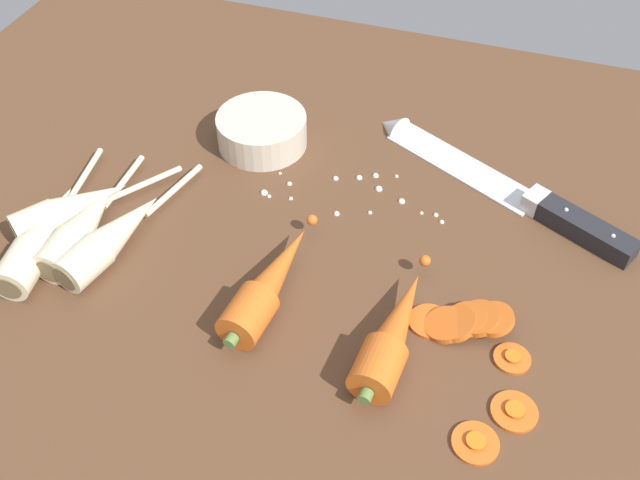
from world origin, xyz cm
name	(u,v)px	position (x,y,z in cm)	size (l,w,h in cm)	color
ground_plane	(326,250)	(0.00, 0.00, -2.00)	(120.00, 90.00, 4.00)	brown
chefs_knife	(491,180)	(15.54, 14.39, 0.65)	(32.59, 18.43, 4.18)	silver
whole_carrot	(269,284)	(-2.67, -9.86, 2.10)	(5.64, 18.93, 4.20)	#D6601E
whole_carrot_second	(393,334)	(10.41, -11.83, 2.10)	(5.20, 18.21, 4.20)	#D6601E
parsnip_front	(82,228)	(-24.35, -8.76, 1.98)	(4.19, 20.35, 4.00)	beige
parsnip_mid_left	(42,235)	(-27.80, -11.13, 1.98)	(6.04, 23.03, 4.00)	beige
parsnip_mid_right	(72,209)	(-26.98, -6.63, 1.98)	(13.16, 17.41, 4.00)	beige
parsnip_back	(113,236)	(-20.56, -8.88, 1.98)	(7.05, 21.41, 4.00)	beige
carrot_slice_stack	(461,321)	(16.06, -7.41, 0.95)	(9.89, 5.41, 3.04)	#D6601E
carrot_slice_stray_near	(476,442)	(19.68, -19.22, 0.36)	(4.09, 4.09, 0.70)	#D6601E
carrot_slice_stray_mid	(515,411)	(22.37, -15.14, 0.36)	(4.18, 4.18, 0.70)	#D6601E
carrot_slice_stray_far	(512,358)	(21.40, -9.61, 0.36)	(3.49, 3.49, 0.70)	#D6601E
prep_bowl	(262,130)	(-12.54, 12.91, 2.15)	(11.00, 11.00, 4.00)	beige
mince_crumbs	(348,190)	(0.15, 7.74, 0.36)	(21.14, 8.92, 0.87)	silver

